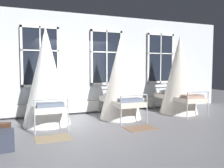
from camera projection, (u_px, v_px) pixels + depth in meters
The scene contains 8 objects.
ground at pixel (85, 121), 7.00m from camera, with size 22.49×22.49×0.00m, color slate.
back_wall_with_windows at pixel (75, 64), 8.00m from camera, with size 12.24×0.10×3.41m, color silver.
window_bank at pixel (76, 82), 7.93m from camera, with size 7.95×0.10×2.83m.
cot_second at pixel (46, 77), 6.54m from camera, with size 1.32×1.98×2.74m.
cot_third at pixel (121, 79), 7.36m from camera, with size 1.32×2.00×2.59m.
cot_fourth at pixel (179, 76), 8.19m from camera, with size 1.32×2.00×2.70m.
rug_second at pixel (53, 138), 5.32m from camera, with size 0.80×0.56×0.01m, color #8E7A5B.
rug_third at pixel (140, 128), 6.18m from camera, with size 0.80×0.56×0.01m, color brown.
Camera 1 is at (-1.89, -6.68, 1.63)m, focal length 37.67 mm.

